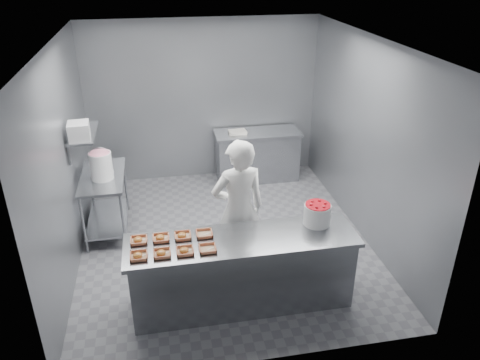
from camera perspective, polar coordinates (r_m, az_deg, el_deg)
name	(u,v)px	position (r m, az deg, el deg)	size (l,w,h in m)	color
floor	(225,240)	(6.83, -1.90, -7.30)	(4.50, 4.50, 0.00)	#4C4C51
ceiling	(221,41)	(5.77, -2.33, 16.54)	(4.50, 4.50, 0.00)	white
wall_back	(203,101)	(8.26, -4.51, 9.54)	(4.00, 0.04, 2.80)	slate
wall_left	(64,162)	(6.22, -20.64, 2.05)	(0.04, 4.50, 2.80)	slate
wall_right	(365,140)	(6.73, 15.05, 4.70)	(0.04, 4.50, 2.80)	slate
service_counter	(242,271)	(5.48, 0.27, -11.06)	(2.60, 0.70, 0.90)	slate
prep_table	(105,194)	(7.04, -16.15, -1.71)	(0.60, 1.20, 0.90)	slate
back_counter	(257,155)	(8.40, 2.11, 3.02)	(1.50, 0.60, 0.90)	slate
wall_shelf	(83,133)	(6.68, -18.62, 5.44)	(0.35, 0.90, 0.03)	slate
tray_0	(138,256)	(5.03, -12.28, -9.01)	(0.19, 0.18, 0.06)	tan
tray_1	(162,253)	(5.02, -9.52, -8.80)	(0.19, 0.18, 0.06)	tan
tray_2	(185,251)	(5.02, -6.76, -8.57)	(0.19, 0.18, 0.06)	tan
tray_3	(208,249)	(5.04, -3.97, -8.34)	(0.19, 0.18, 0.04)	tan
tray_4	(139,240)	(5.27, -12.26, -7.17)	(0.19, 0.18, 0.06)	tan
tray_5	(161,238)	(5.26, -9.64, -6.97)	(0.19, 0.18, 0.06)	tan
tray_6	(183,236)	(5.27, -7.02, -6.75)	(0.19, 0.18, 0.06)	tan
tray_7	(204,234)	(5.28, -4.37, -6.54)	(0.19, 0.18, 0.04)	tan
worker	(238,210)	(5.72, -0.19, -3.67)	(0.67, 0.44, 1.84)	white
strawberry_tub	(317,213)	(5.49, 9.39, -4.04)	(0.31, 0.31, 0.26)	silver
glaze_bucket	(101,165)	(6.73, -16.58, 1.75)	(0.32, 0.31, 0.47)	silver
bucket_lid	(103,172)	(6.97, -16.36, 0.91)	(0.30, 0.30, 0.02)	silver
rag	(107,167)	(7.12, -15.87, 1.51)	(0.13, 0.11, 0.02)	#CCB28C
appliance	(79,131)	(6.39, -19.04, 5.66)	(0.26, 0.30, 0.23)	gray
paper_stack	(238,132)	(8.16, -0.30, 5.87)	(0.30, 0.22, 0.05)	silver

